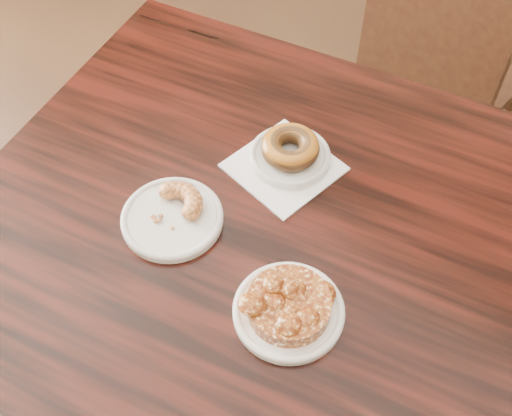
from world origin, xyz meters
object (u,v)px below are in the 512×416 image
Objects in this scene: cafe_table at (248,340)px; glazed_donut at (290,147)px; apple_fritter at (289,303)px; chair_far at (450,68)px; cruller_fragment at (171,211)px.

glazed_donut is at bearing 92.30° from cafe_table.
cafe_table is at bearing 152.85° from apple_fritter.
apple_fritter is at bearing 103.20° from chair_far.
cafe_table is at bearing -77.66° from glazed_donut.
cafe_table is 0.45m from glazed_donut.
cafe_table is 5.87× the size of apple_fritter.
chair_far is at bearing 83.59° from cruller_fragment.
glazed_donut reaches higher than cafe_table.
cafe_table is 9.44× the size of glazed_donut.
glazed_donut is 0.24m from cruller_fragment.
chair_far is at bearing 80.72° from cafe_table.
chair_far is 5.32× the size of apple_fritter.
glazed_donut and apple_fritter have the same top height.
apple_fritter is 0.26m from cruller_fragment.
glazed_donut is at bearing 92.98° from chair_far.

